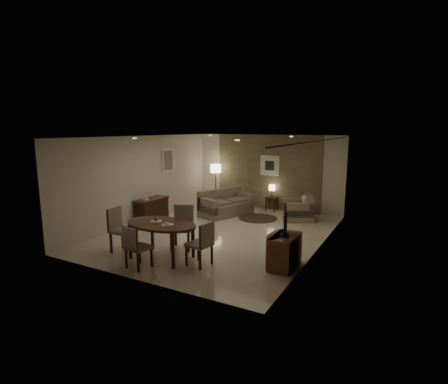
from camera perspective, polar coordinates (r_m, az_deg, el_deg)
The scene contains 31 objects.
room_shell at distance 10.00m, azimuth 0.55°, elevation 1.31°, with size 5.50×7.00×2.70m.
taupe_accent at distance 12.78m, azimuth 7.08°, elevation 3.22°, with size 3.96×0.03×2.70m, color #7E704E.
curtain_wall at distance 8.69m, azimuth 15.05°, elevation -0.63°, with size 0.08×6.70×2.58m, color beige, non-canonical shape.
curtain_rod at distance 8.55m, azimuth 15.47°, elevation 8.08°, with size 0.03×0.03×6.80m, color black.
art_back_frame at distance 12.69m, azimuth 7.48°, elevation 4.30°, with size 0.72×0.03×0.72m, color silver.
art_back_canvas at distance 12.68m, azimuth 7.46°, elevation 4.29°, with size 0.34×0.01×0.34m, color black.
art_left_frame at distance 12.08m, azimuth -9.13°, elevation 5.14°, with size 0.03×0.60×0.80m, color silver.
art_left_canvas at distance 12.07m, azimuth -9.08°, elevation 5.14°, with size 0.01×0.46×0.64m, color gray.
downlight_nl at distance 8.89m, azimuth -14.40°, elevation 8.50°, with size 0.10×0.10×0.01m, color white.
downlight_nr at distance 7.28m, azimuth 2.16°, elevation 8.46°, with size 0.10×0.10×0.01m, color white.
downlight_fl at distance 11.79m, azimuth -2.28°, elevation 9.20°, with size 0.10×0.10×0.01m, color white.
downlight_fr at distance 10.63m, azimuth 10.96°, elevation 8.89°, with size 0.10×0.10×0.01m, color white.
console_desk at distance 11.25m, azimuth -11.72°, elevation -2.95°, with size 0.48×1.20×0.75m, color #492117, non-canonical shape.
telephone at distance 10.94m, azimuth -12.81°, elevation -1.09°, with size 0.20×0.14×0.09m, color white, non-canonical shape.
tv_cabinet at distance 7.62m, azimuth 9.91°, elevation -9.54°, with size 0.48×0.90×0.70m, color brown, non-canonical shape.
flat_tv at distance 7.43m, azimuth 9.92°, elevation -4.66°, with size 0.06×0.88×0.60m, color black, non-canonical shape.
dining_table at distance 8.14m, azimuth -10.13°, elevation -7.80°, with size 1.75×1.09×0.82m, color #492117, non-canonical shape.
chair_near at distance 7.67m, azimuth -13.80°, elevation -8.68°, with size 0.45×0.45×0.92m, color gray, non-canonical shape.
chair_far at distance 8.63m, azimuth -6.92°, elevation -5.84°, with size 0.51×0.51×1.06m, color gray, non-canonical shape.
chair_left at distance 8.72m, azimuth -16.09°, elevation -6.00°, with size 0.51×0.51×1.06m, color gray, non-canonical shape.
chair_right at distance 7.60m, azimuth -4.10°, elevation -8.39°, with size 0.47×0.47×0.97m, color gray, non-canonical shape.
plate_a at distance 8.17m, azimuth -10.99°, elevation -4.71°, with size 0.26×0.26×0.02m, color white.
plate_b at distance 7.85m, azimuth -9.20°, elevation -5.27°, with size 0.26×0.26×0.02m, color white.
fruit_apple at distance 8.16m, azimuth -11.01°, elevation -4.35°, with size 0.09×0.09×0.09m, color #A43412.
napkin at distance 7.85m, azimuth -9.20°, elevation -5.11°, with size 0.12×0.08×0.03m, color white.
round_rug at distance 11.58m, azimuth 5.56°, elevation -4.27°, with size 1.27×1.27×0.01m, color #3D3622.
sofa at distance 11.90m, azimuth 0.38°, elevation -1.74°, with size 0.91×1.82×0.86m, color gray, non-canonical shape.
armchair at distance 11.52m, azimuth 12.04°, elevation -2.53°, with size 0.90×0.85×0.80m, color gray, non-canonical shape.
side_table at distance 12.65m, azimuth 7.78°, elevation -1.95°, with size 0.39×0.39×0.49m, color black, non-canonical shape.
table_lamp at distance 12.55m, azimuth 7.84°, elevation 0.27°, with size 0.22×0.22×0.50m, color #FFEAC1, non-canonical shape.
floor_lamp at distance 13.30m, azimuth -1.35°, elevation 1.14°, with size 0.40×0.40×1.58m, color #FFE5B7, non-canonical shape.
Camera 1 is at (4.64, -8.32, 2.93)m, focal length 28.00 mm.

